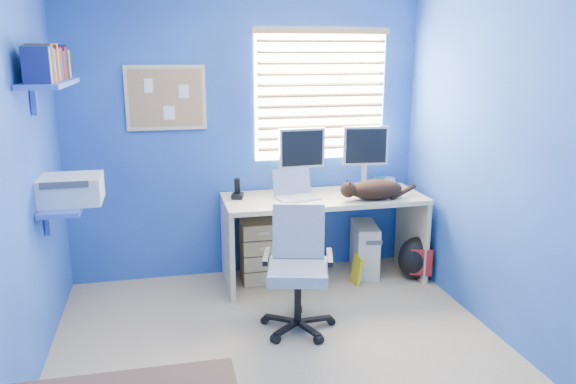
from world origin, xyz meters
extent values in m
cube|color=tan|center=(0.00, 0.00, 0.00)|extent=(3.00, 3.20, 0.00)
cube|color=#26479E|center=(0.00, 1.60, 1.25)|extent=(3.00, 0.01, 2.50)
cube|color=#26479E|center=(0.00, -1.60, 1.25)|extent=(3.00, 0.01, 2.50)
cube|color=#26479E|center=(-1.50, 0.00, 1.25)|extent=(0.01, 3.20, 2.50)
cube|color=#26479E|center=(1.50, 0.00, 1.25)|extent=(0.01, 3.20, 2.50)
cube|color=tan|center=(0.59, 1.26, 0.37)|extent=(1.67, 0.65, 0.74)
cube|color=silver|center=(0.36, 1.23, 0.85)|extent=(0.37, 0.31, 0.22)
cube|color=silver|center=(0.47, 1.52, 1.01)|extent=(0.40, 0.14, 0.54)
cube|color=silver|center=(1.04, 1.52, 1.01)|extent=(0.41, 0.16, 0.54)
cube|color=black|center=(-0.12, 1.35, 0.82)|extent=(0.12, 0.13, 0.17)
imported|color=#19575D|center=(1.17, 1.46, 0.79)|extent=(0.10, 0.09, 0.10)
cylinder|color=silver|center=(1.27, 1.50, 0.78)|extent=(0.13, 0.13, 0.07)
ellipsoid|color=black|center=(0.98, 1.07, 0.82)|extent=(0.46, 0.25, 0.16)
cube|color=beige|center=(0.99, 1.31, 0.23)|extent=(0.26, 0.47, 0.45)
cube|color=#CBB084|center=(0.08, 1.34, 0.27)|extent=(0.35, 0.28, 0.54)
cube|color=yellow|center=(0.85, 1.11, 0.12)|extent=(0.03, 0.17, 0.24)
ellipsoid|color=black|center=(1.38, 1.08, 0.19)|extent=(0.40, 0.36, 0.38)
cylinder|color=black|center=(0.17, 0.43, 0.03)|extent=(0.61, 0.61, 0.06)
cylinder|color=black|center=(0.17, 0.43, 0.23)|extent=(0.06, 0.06, 0.33)
cube|color=#ACBAC1|center=(0.17, 0.43, 0.43)|extent=(0.50, 0.50, 0.08)
cube|color=#ACBAC1|center=(0.22, 0.61, 0.67)|extent=(0.37, 0.15, 0.39)
cube|color=white|center=(0.65, 1.59, 1.55)|extent=(1.15, 0.01, 1.10)
cube|color=tan|center=(0.65, 1.56, 1.55)|extent=(1.10, 0.03, 1.00)
cube|color=tan|center=(-0.65, 1.58, 1.55)|extent=(0.64, 0.02, 0.52)
cube|color=tan|center=(-0.65, 1.57, 1.55)|extent=(0.58, 0.01, 0.46)
cube|color=#4263D0|center=(-1.36, 0.75, 0.92)|extent=(0.26, 0.55, 0.03)
cube|color=silver|center=(-1.32, 0.75, 1.02)|extent=(0.42, 0.34, 0.18)
cube|color=#4263D0|center=(-1.37, 0.75, 1.72)|extent=(0.24, 0.90, 0.03)
cube|color=navy|center=(-1.38, 0.75, 1.84)|extent=(0.15, 0.80, 0.22)
camera|label=1|loc=(-0.70, -3.10, 1.92)|focal=35.00mm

